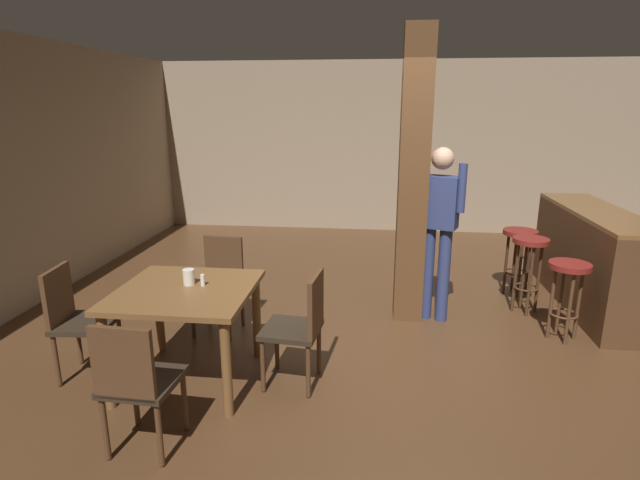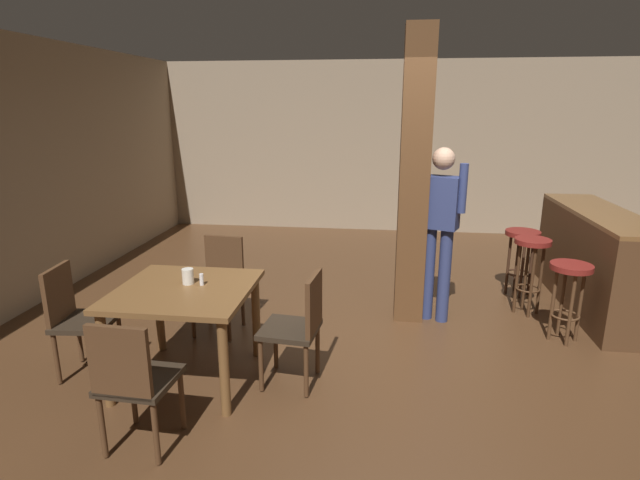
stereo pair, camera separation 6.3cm
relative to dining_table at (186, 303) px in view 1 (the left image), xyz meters
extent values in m
plane|color=#4C301C|center=(1.73, 0.63, -0.64)|extent=(10.80, 10.80, 0.00)
cube|color=gray|center=(1.73, 5.13, 0.76)|extent=(8.00, 0.10, 2.80)
cube|color=brown|center=(1.76, 1.43, 0.76)|extent=(0.28, 0.28, 2.80)
cube|color=brown|center=(0.00, 0.00, 0.10)|extent=(1.01, 1.01, 0.04)
cylinder|color=brown|center=(0.43, 0.43, -0.28)|extent=(0.07, 0.07, 0.72)
cylinder|color=brown|center=(-0.43, 0.43, -0.28)|extent=(0.07, 0.07, 0.72)
cylinder|color=brown|center=(0.43, -0.43, -0.28)|extent=(0.07, 0.07, 0.72)
cylinder|color=brown|center=(-0.43, -0.43, -0.28)|extent=(0.07, 0.07, 0.72)
cube|color=#2D2319|center=(-0.04, 0.83, -0.19)|extent=(0.46, 0.46, 0.04)
cube|color=#4C301C|center=(-0.02, 1.02, 0.03)|extent=(0.38, 0.07, 0.45)
cylinder|color=#4C301C|center=(0.12, 0.64, -0.42)|extent=(0.04, 0.04, 0.43)
cylinder|color=#4C301C|center=(-0.23, 0.67, -0.42)|extent=(0.04, 0.04, 0.43)
cylinder|color=#4C301C|center=(0.15, 0.99, -0.42)|extent=(0.04, 0.04, 0.43)
cylinder|color=#4C301C|center=(-0.19, 1.02, -0.42)|extent=(0.04, 0.04, 0.43)
cube|color=#2D2319|center=(0.02, -0.79, -0.19)|extent=(0.44, 0.44, 0.04)
cube|color=#4C301C|center=(0.01, -0.98, 0.03)|extent=(0.38, 0.06, 0.45)
cylinder|color=#4C301C|center=(-0.15, -0.61, -0.42)|extent=(0.04, 0.04, 0.43)
cylinder|color=#4C301C|center=(0.20, -0.63, -0.42)|extent=(0.04, 0.04, 0.43)
cylinder|color=#4C301C|center=(-0.17, -0.96, -0.42)|extent=(0.04, 0.04, 0.43)
cylinder|color=#4C301C|center=(0.18, -0.98, -0.42)|extent=(0.04, 0.04, 0.43)
cube|color=#2D2319|center=(0.80, 0.04, -0.19)|extent=(0.46, 0.46, 0.04)
cube|color=#4C301C|center=(0.99, 0.02, 0.03)|extent=(0.08, 0.38, 0.45)
cylinder|color=#4C301C|center=(0.61, -0.12, -0.42)|extent=(0.04, 0.04, 0.43)
cylinder|color=#4C301C|center=(0.65, 0.23, -0.42)|extent=(0.04, 0.04, 0.43)
cylinder|color=#4C301C|center=(0.96, -0.15, -0.42)|extent=(0.04, 0.04, 0.43)
cylinder|color=#4C301C|center=(0.99, 0.19, -0.42)|extent=(0.04, 0.04, 0.43)
cube|color=#2D2319|center=(-0.81, -0.03, -0.19)|extent=(0.46, 0.46, 0.04)
cube|color=#4C301C|center=(-1.01, -0.05, 0.03)|extent=(0.07, 0.38, 0.45)
cylinder|color=#4C301C|center=(-0.66, 0.16, -0.42)|extent=(0.04, 0.04, 0.43)
cylinder|color=#4C301C|center=(-0.62, -0.19, -0.42)|extent=(0.04, 0.04, 0.43)
cylinder|color=#4C301C|center=(-1.01, 0.13, -0.42)|extent=(0.04, 0.04, 0.43)
cylinder|color=#4C301C|center=(-0.97, -0.22, -0.42)|extent=(0.04, 0.04, 0.43)
cylinder|color=silver|center=(0.00, 0.09, 0.18)|extent=(0.09, 0.09, 0.12)
cylinder|color=silver|center=(0.11, 0.07, 0.16)|extent=(0.03, 0.03, 0.09)
cube|color=navy|center=(2.02, 1.40, 0.56)|extent=(0.39, 0.31, 0.50)
sphere|color=tan|center=(2.02, 1.40, 0.97)|extent=(0.27, 0.27, 0.21)
cylinder|color=navy|center=(2.09, 1.37, -0.17)|extent=(0.15, 0.15, 0.95)
cylinder|color=navy|center=(1.94, 1.43, -0.17)|extent=(0.15, 0.15, 0.95)
cylinder|color=navy|center=(2.20, 1.33, 0.71)|extent=(0.10, 0.10, 0.46)
cylinder|color=navy|center=(1.84, 1.47, 0.71)|extent=(0.10, 0.10, 0.46)
cube|color=brown|center=(3.71, 1.94, 0.38)|extent=(0.56, 2.09, 0.04)
cube|color=#4C301C|center=(3.61, 1.94, -0.14)|extent=(0.36, 2.09, 1.01)
cylinder|color=maroon|center=(3.15, 1.07, 0.07)|extent=(0.36, 0.36, 0.05)
torus|color=#4C301C|center=(3.15, 1.07, -0.40)|extent=(0.25, 0.25, 0.02)
cylinder|color=#4C301C|center=(3.15, 1.19, -0.30)|extent=(0.03, 0.03, 0.69)
cylinder|color=#4C301C|center=(3.15, 0.96, -0.30)|extent=(0.03, 0.03, 0.69)
cylinder|color=#4C301C|center=(3.27, 1.07, -0.30)|extent=(0.03, 0.03, 0.69)
cylinder|color=#4C301C|center=(3.03, 1.07, -0.30)|extent=(0.03, 0.03, 0.69)
cylinder|color=maroon|center=(2.98, 1.68, 0.13)|extent=(0.35, 0.35, 0.05)
torus|color=#422816|center=(2.98, 1.68, -0.37)|extent=(0.25, 0.25, 0.02)
cylinder|color=#422816|center=(2.98, 1.80, -0.27)|extent=(0.03, 0.03, 0.75)
cylinder|color=#422816|center=(2.98, 1.57, -0.27)|extent=(0.03, 0.03, 0.75)
cylinder|color=#422816|center=(3.09, 1.68, -0.27)|extent=(0.03, 0.03, 0.75)
cylinder|color=#422816|center=(2.86, 1.68, -0.27)|extent=(0.03, 0.03, 0.75)
cylinder|color=maroon|center=(3.03, 2.23, 0.08)|extent=(0.38, 0.38, 0.05)
torus|color=#382114|center=(3.03, 2.23, -0.39)|extent=(0.26, 0.26, 0.02)
cylinder|color=#382114|center=(3.03, 2.35, -0.30)|extent=(0.03, 0.03, 0.70)
cylinder|color=#382114|center=(3.03, 2.11, -0.30)|extent=(0.03, 0.03, 0.70)
cylinder|color=#382114|center=(3.15, 2.23, -0.30)|extent=(0.03, 0.03, 0.70)
cylinder|color=#382114|center=(2.90, 2.23, -0.30)|extent=(0.03, 0.03, 0.70)
camera|label=1|loc=(1.42, -3.39, 1.46)|focal=28.00mm
camera|label=2|loc=(1.48, -3.38, 1.46)|focal=28.00mm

